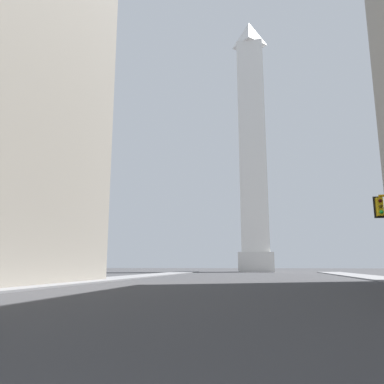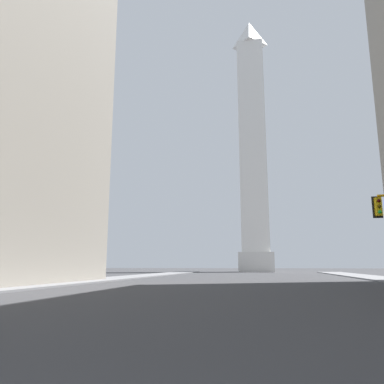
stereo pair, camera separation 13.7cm
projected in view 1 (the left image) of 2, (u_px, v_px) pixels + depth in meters
The scene contains 2 objects.
sidewalk_left at pixel (77, 282), 37.02m from camera, with size 5.00×112.98×0.15m, color slate.
obelisk at pixel (253, 143), 98.38m from camera, with size 8.53×8.53×68.67m.
Camera 1 is at (2.23, -1.28, 1.73)m, focal length 35.00 mm.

